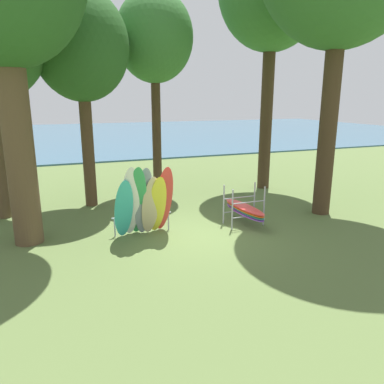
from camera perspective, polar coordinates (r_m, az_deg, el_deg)
ground_plane at (r=10.91m, az=0.81°, el=-6.51°), size 80.00×80.00×0.00m
lake_water at (r=41.24m, az=-15.73°, el=8.48°), size 80.00×36.00×0.10m
tree_far_right_back at (r=15.62m, az=-5.82°, el=22.45°), size 3.03×3.03×7.92m
tree_deep_back at (r=13.85m, az=-16.77°, el=20.57°), size 3.23×3.23×7.44m
leaning_board_pile at (r=10.48m, az=-7.43°, el=-1.79°), size 1.77×1.04×2.15m
board_storage_rack at (r=11.70m, az=8.10°, el=-2.62°), size 1.15×2.13×1.25m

